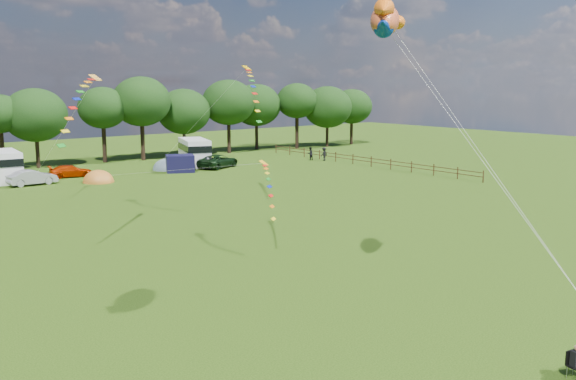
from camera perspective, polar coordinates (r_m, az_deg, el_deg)
ground_plane at (r=29.29m, az=9.91°, el=-9.82°), size 180.00×180.00×0.00m
tree_line at (r=77.79m, az=-18.90°, el=6.68°), size 102.98×10.98×10.27m
fence at (r=75.15m, az=6.59°, el=2.72°), size 0.12×33.12×1.20m
car_b at (r=65.00m, az=-21.79°, el=1.04°), size 4.24×1.80×1.47m
car_c at (r=69.09m, az=-18.76°, el=1.60°), size 4.39×2.52×1.24m
car_d at (r=72.99m, az=-6.23°, el=2.57°), size 6.14×4.57×1.53m
campervan_c at (r=68.41m, az=-23.92°, el=2.04°), size 3.22×6.35×3.00m
campervan_d at (r=75.10m, az=-8.31°, el=3.42°), size 4.57×6.84×3.10m
tent_orange at (r=64.92m, az=-16.48°, el=0.69°), size 3.00×3.29×2.35m
tent_greyblue at (r=72.31m, az=-10.65°, el=1.80°), size 3.29×3.60×2.44m
awning_navy at (r=70.15m, az=-9.57°, el=2.34°), size 3.66×3.39×1.83m
camp_chair at (r=23.76m, az=24.17°, el=-13.48°), size 0.53×0.53×1.18m
fish_kite at (r=28.58m, az=8.58°, el=14.75°), size 3.50×3.23×2.02m
streamer_kite_b at (r=38.42m, az=-17.85°, el=7.88°), size 4.35×4.68×3.82m
streamer_kite_c at (r=38.70m, az=-1.83°, el=0.93°), size 3.14×4.89×2.79m
walker_a at (r=79.60m, az=1.98°, el=3.25°), size 0.80×0.49×1.64m
walker_b at (r=79.18m, az=3.22°, el=3.22°), size 1.15×0.68×1.67m
streamer_kite_d at (r=50.70m, az=-3.25°, el=9.36°), size 2.77×5.06×4.32m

